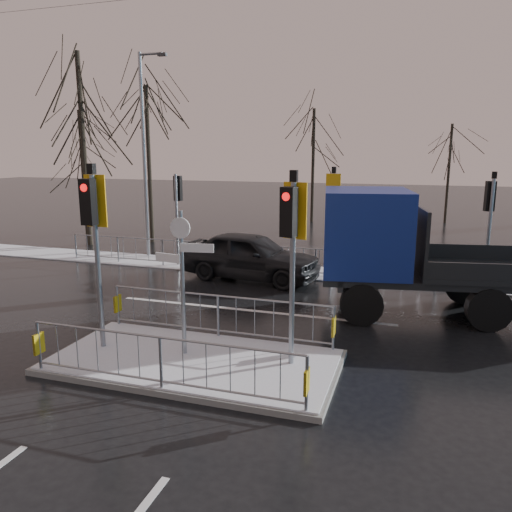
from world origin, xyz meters
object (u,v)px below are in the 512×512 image
(car_far_lane, at_px, (250,256))
(flatbed_truck, at_px, (404,249))
(street_lamp_left, at_px, (145,148))
(traffic_island, at_px, (193,347))

(car_far_lane, bearing_deg, flatbed_truck, -106.56)
(car_far_lane, xyz_separation_m, street_lamp_left, (-5.30, 2.35, 3.66))
(flatbed_truck, relative_size, street_lamp_left, 0.93)
(flatbed_truck, distance_m, street_lamp_left, 11.70)
(car_far_lane, bearing_deg, traffic_island, -164.22)
(car_far_lane, xyz_separation_m, flatbed_truck, (5.14, -2.22, 0.97))
(traffic_island, relative_size, street_lamp_left, 0.73)
(traffic_island, height_order, flatbed_truck, traffic_island)
(traffic_island, xyz_separation_m, street_lamp_left, (-6.42, 9.49, 4.10))
(traffic_island, distance_m, flatbed_truck, 6.50)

